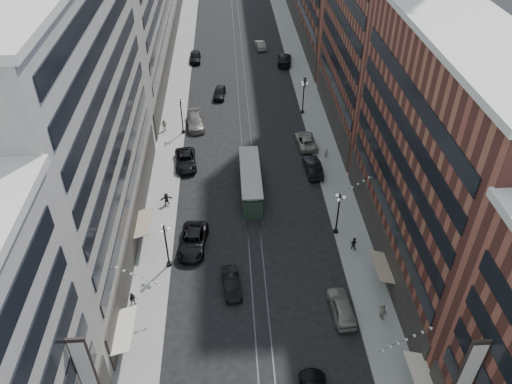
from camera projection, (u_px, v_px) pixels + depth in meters
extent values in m
plane|color=black|center=(244.00, 115.00, 78.21)|extent=(220.00, 220.00, 0.00)
cube|color=gray|center=(178.00, 88.00, 85.54)|extent=(4.00, 180.00, 0.15)
cube|color=gray|center=(305.00, 85.00, 86.59)|extent=(4.00, 180.00, 0.15)
cube|color=#2D2D33|center=(238.00, 87.00, 86.07)|extent=(0.12, 180.00, 0.02)
cube|color=#2D2D33|center=(246.00, 87.00, 86.14)|extent=(0.12, 180.00, 0.02)
cube|color=#9B9789|center=(76.00, 128.00, 47.50)|extent=(8.00, 36.00, 28.00)
cube|color=brown|center=(439.00, 163.00, 46.39)|extent=(8.00, 30.00, 24.00)
cylinder|color=black|center=(169.00, 264.00, 52.28)|extent=(0.56, 0.56, 0.30)
cylinder|color=black|center=(167.00, 247.00, 50.79)|extent=(0.18, 0.18, 5.20)
sphere|color=black|center=(164.00, 226.00, 49.08)|extent=(0.24, 0.24, 0.24)
sphere|color=white|center=(169.00, 229.00, 49.34)|extent=(0.36, 0.36, 0.36)
sphere|color=white|center=(162.00, 227.00, 49.62)|extent=(0.36, 0.36, 0.36)
sphere|color=white|center=(161.00, 232.00, 49.00)|extent=(0.36, 0.36, 0.36)
cylinder|color=black|center=(183.00, 132.00, 73.63)|extent=(0.56, 0.56, 0.30)
cylinder|color=black|center=(182.00, 117.00, 72.13)|extent=(0.18, 0.18, 5.20)
sphere|color=black|center=(180.00, 100.00, 70.42)|extent=(0.24, 0.24, 0.24)
sphere|color=white|center=(183.00, 102.00, 70.69)|extent=(0.36, 0.36, 0.36)
sphere|color=white|center=(179.00, 101.00, 70.97)|extent=(0.36, 0.36, 0.36)
sphere|color=white|center=(179.00, 103.00, 70.35)|extent=(0.36, 0.36, 0.36)
cylinder|color=black|center=(336.00, 231.00, 56.33)|extent=(0.56, 0.56, 0.30)
cylinder|color=black|center=(338.00, 215.00, 54.83)|extent=(0.18, 0.18, 5.20)
sphere|color=black|center=(340.00, 194.00, 53.12)|extent=(0.24, 0.24, 0.24)
sphere|color=white|center=(344.00, 197.00, 53.39)|extent=(0.36, 0.36, 0.36)
sphere|color=white|center=(337.00, 195.00, 53.66)|extent=(0.36, 0.36, 0.36)
sphere|color=white|center=(339.00, 200.00, 53.05)|extent=(0.36, 0.36, 0.36)
cylinder|color=black|center=(302.00, 112.00, 78.46)|extent=(0.56, 0.56, 0.30)
cylinder|color=black|center=(303.00, 98.00, 76.97)|extent=(0.18, 0.18, 5.20)
sphere|color=black|center=(304.00, 81.00, 75.26)|extent=(0.24, 0.24, 0.24)
sphere|color=white|center=(307.00, 83.00, 75.52)|extent=(0.36, 0.36, 0.36)
sphere|color=white|center=(302.00, 82.00, 75.80)|extent=(0.36, 0.36, 0.36)
sphere|color=white|center=(303.00, 85.00, 75.18)|extent=(0.36, 0.36, 0.36)
cube|color=#243929|center=(250.00, 183.00, 62.03)|extent=(2.29, 10.98, 2.38)
cube|color=gray|center=(250.00, 174.00, 61.14)|extent=(1.46, 10.07, 0.55)
cube|color=gray|center=(250.00, 171.00, 60.91)|extent=(2.47, 11.17, 0.14)
cylinder|color=black|center=(252.00, 210.00, 59.31)|extent=(2.11, 0.64, 0.64)
cylinder|color=black|center=(249.00, 170.00, 65.82)|extent=(2.11, 0.64, 0.64)
imported|color=black|center=(193.00, 241.00, 54.19)|extent=(3.46, 6.46, 1.72)
imported|color=gray|center=(342.00, 307.00, 47.03)|extent=(2.34, 5.23, 1.75)
imported|color=black|center=(231.00, 283.00, 49.56)|extent=(2.12, 4.72, 1.51)
imported|color=black|center=(133.00, 299.00, 47.68)|extent=(0.82, 0.54, 1.57)
imported|color=gray|center=(383.00, 311.00, 46.34)|extent=(0.87, 1.21, 1.88)
imported|color=black|center=(186.00, 160.00, 66.73)|extent=(3.25, 6.11, 1.64)
imported|color=#636058|center=(195.00, 121.00, 74.93)|extent=(3.03, 6.15, 1.72)
imported|color=black|center=(195.00, 57.00, 94.40)|extent=(2.09, 5.09, 1.73)
imported|color=black|center=(313.00, 167.00, 65.41)|extent=(2.15, 5.46, 1.77)
imported|color=gray|center=(306.00, 141.00, 70.74)|extent=(3.02, 5.83, 1.57)
imported|color=black|center=(284.00, 59.00, 93.42)|extent=(3.26, 6.35, 1.76)
imported|color=black|center=(219.00, 93.00, 82.68)|extent=(2.35, 4.76, 1.56)
imported|color=gray|center=(260.00, 45.00, 99.47)|extent=(2.23, 4.86, 1.54)
imported|color=black|center=(166.00, 199.00, 59.90)|extent=(1.57, 0.77, 1.63)
imported|color=#A09985|center=(164.00, 125.00, 73.69)|extent=(1.13, 0.66, 1.82)
imported|color=black|center=(354.00, 243.00, 53.84)|extent=(0.86, 0.74, 1.55)
imported|color=gray|center=(326.00, 153.00, 67.84)|extent=(0.66, 0.51, 1.61)
imported|color=black|center=(305.00, 82.00, 85.40)|extent=(1.14, 0.58, 1.69)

